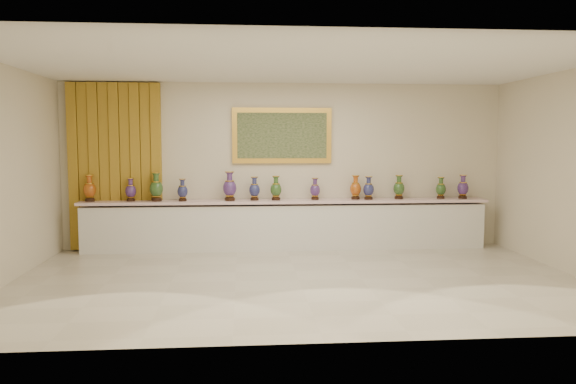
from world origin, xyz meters
The scene contains 17 objects.
ground centered at (0.00, 0.00, 0.00)m, with size 8.00×8.00×0.00m, color beige.
room centered at (-2.55, 2.44, 1.59)m, with size 8.00×8.00×8.00m.
counter centered at (0.00, 2.27, 0.44)m, with size 7.28×0.48×0.90m.
vase_0 centered at (-3.45, 2.29, 1.11)m, with size 0.23×0.23×0.47m.
vase_1 centered at (-2.74, 2.28, 1.08)m, with size 0.22×0.22×0.41m.
vase_2 centered at (-2.29, 2.23, 1.13)m, with size 0.25×0.25×0.51m.
vase_3 centered at (-1.84, 2.23, 1.08)m, with size 0.22×0.22×0.39m.
vase_4 centered at (-1.01, 2.22, 1.13)m, with size 0.29×0.29×0.52m.
vase_5 centered at (-0.57, 2.26, 1.09)m, with size 0.26×0.26×0.42m.
vase_6 centered at (-0.19, 2.25, 1.09)m, with size 0.24×0.24×0.43m.
vase_7 centered at (0.52, 2.28, 1.08)m, with size 0.20×0.20×0.39m.
vase_8 centered at (1.26, 2.28, 1.10)m, with size 0.23×0.23×0.44m.
vase_9 centered at (1.49, 2.21, 1.09)m, with size 0.20×0.20×0.42m.
vase_10 centered at (2.07, 2.29, 1.10)m, with size 0.20×0.20×0.44m.
vase_11 centered at (2.85, 2.28, 1.08)m, with size 0.24×0.24×0.40m.
vase_12 centered at (3.26, 2.24, 1.10)m, with size 0.26×0.26×0.44m.
label_card centered at (-1.13, 2.13, 0.90)m, with size 0.10×0.06×0.00m, color white.
Camera 1 is at (-0.78, -7.72, 1.95)m, focal length 35.00 mm.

